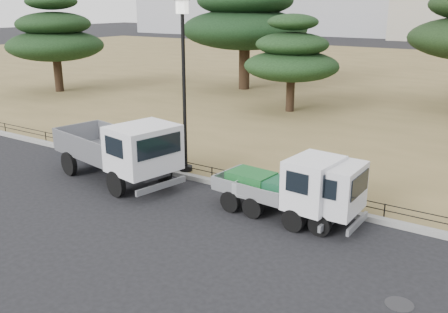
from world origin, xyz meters
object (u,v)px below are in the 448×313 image
Objects in this scene: street_lamp at (183,54)px; tarp_pile at (88,139)px; truck_kei_rear at (308,191)px; truck_large at (120,147)px; truck_kei_front at (285,185)px.

street_lamp reaches higher than tarp_pile.
street_lamp is at bearing 166.57° from truck_kei_rear.
truck_kei_rear is at bearing 15.39° from truck_large.
truck_kei_front reaches higher than tarp_pile.
truck_large is at bearing -26.23° from tarp_pile.
truck_kei_rear is 0.57× the size of street_lamp.
truck_kei_front is at bearing -8.13° from tarp_pile.
truck_kei_front is 10.04m from tarp_pile.
truck_large is 0.87× the size of street_lamp.
street_lamp is 6.46m from tarp_pile.
street_lamp is at bearing 62.74° from truck_large.
street_lamp is at bearing -0.37° from tarp_pile.
truck_kei_front reaches higher than truck_kei_rear.
truck_large is 6.85m from truck_kei_rear.
truck_large is 1.42× the size of truck_kei_front.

